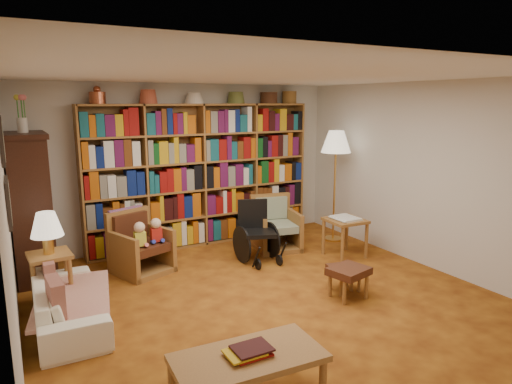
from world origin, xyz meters
TOP-DOWN VIEW (x-y plane):
  - floor at (0.00, 0.00)m, footprint 5.00×5.00m
  - ceiling at (0.00, 0.00)m, footprint 5.00×5.00m
  - wall_back at (0.00, 2.50)m, footprint 5.00×0.00m
  - wall_front at (0.00, -2.50)m, footprint 5.00×0.00m
  - wall_left at (-2.50, 0.00)m, footprint 0.00×5.00m
  - wall_right at (2.50, 0.00)m, footprint 0.00×5.00m
  - bookshelf at (0.20, 2.33)m, footprint 3.60×0.30m
  - curio_cabinet at (-2.25, 2.00)m, footprint 0.50×0.95m
  - framed_pictures at (-2.48, 0.30)m, footprint 0.03×0.52m
  - sofa at (-2.05, 0.45)m, footprint 1.59×0.65m
  - sofa_throw at (-2.00, 0.45)m, footprint 0.92×1.41m
  - cushion_left at (-2.18, 0.80)m, footprint 0.11×0.34m
  - cushion_right at (-2.18, 0.10)m, footprint 0.14×0.38m
  - side_table_lamp at (-2.15, 0.97)m, footprint 0.46×0.46m
  - table_lamp at (-2.15, 0.97)m, footprint 0.34×0.34m
  - armchair_leather at (-1.01, 1.60)m, footprint 0.87×0.87m
  - armchair_sage at (1.06, 1.59)m, footprint 0.78×0.79m
  - wheelchair at (0.55, 1.20)m, footprint 0.54×0.69m
  - floor_lamp at (2.12, 1.45)m, footprint 0.47×0.47m
  - side_table_papers at (1.75, 0.73)m, footprint 0.54×0.54m
  - footstool_a at (0.86, -0.42)m, footprint 0.50×0.46m
  - footstool_b at (0.95, -0.25)m, footprint 0.42×0.37m
  - coffee_table at (-1.03, -1.55)m, footprint 1.14×0.61m

SIDE VIEW (x-z plane):
  - floor at x=0.00m, z-range 0.00..0.00m
  - sofa at x=-2.05m, z-range 0.00..0.46m
  - footstool_b at x=0.95m, z-range 0.10..0.41m
  - footstool_a at x=0.86m, z-range 0.12..0.48m
  - sofa_throw at x=-2.00m, z-range 0.28..0.32m
  - armchair_sage at x=1.06m, z-range -0.10..0.71m
  - armchair_leather at x=-1.01m, z-range -0.07..0.75m
  - coffee_table at x=-1.03m, z-range 0.13..0.58m
  - wheelchair at x=0.55m, z-range -0.04..0.83m
  - cushion_left at x=-2.18m, z-range 0.28..0.62m
  - cushion_right at x=-2.18m, z-range 0.26..0.64m
  - side_table_lamp at x=-2.15m, z-range 0.15..0.76m
  - side_table_papers at x=1.75m, z-range 0.18..0.77m
  - table_lamp at x=-2.15m, z-range 0.69..1.15m
  - curio_cabinet at x=-2.25m, z-range -0.25..2.15m
  - bookshelf at x=0.20m, z-range -0.04..2.38m
  - wall_back at x=0.00m, z-range -1.25..3.75m
  - wall_front at x=0.00m, z-range -1.25..3.75m
  - wall_left at x=-2.50m, z-range -1.25..3.75m
  - wall_right at x=2.50m, z-range -1.25..3.75m
  - floor_lamp at x=2.12m, z-range 0.65..2.43m
  - framed_pictures at x=-2.48m, z-range 1.14..2.11m
  - ceiling at x=0.00m, z-range 2.50..2.50m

